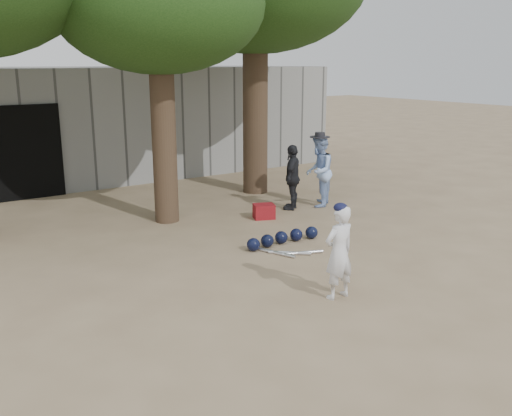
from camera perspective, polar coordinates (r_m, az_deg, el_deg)
ground at (r=8.04m, az=0.51°, el=-8.66°), size 70.00×70.00×0.00m
boy_player at (r=7.80m, az=8.29°, el=-4.42°), size 0.48×0.32×1.31m
spectator_blue at (r=12.73m, az=6.31°, el=3.67°), size 0.97×0.96×1.58m
spectator_dark at (r=12.43m, az=3.67°, el=3.09°), size 0.87×0.79×1.42m
red_bag at (r=11.77m, az=0.80°, el=-0.34°), size 0.51×0.45×0.30m
back_building at (r=17.01m, az=-20.07°, el=8.00°), size 16.00×5.24×3.00m
helmet_row at (r=10.14m, az=2.66°, el=-3.01°), size 1.51×0.30×0.23m
bat_pile at (r=9.64m, az=3.41°, el=-4.50°), size 0.86×0.74×0.06m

